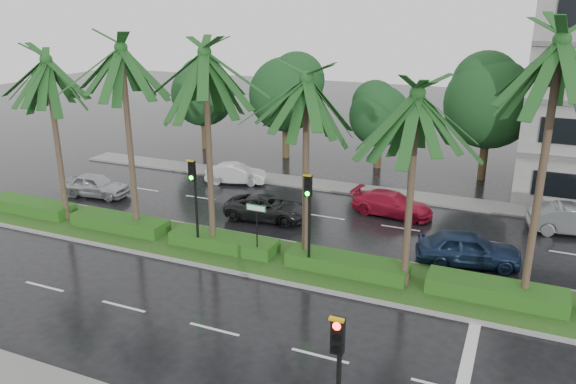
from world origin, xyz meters
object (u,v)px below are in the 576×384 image
at_px(car_silver, 96,185).
at_px(car_red, 392,204).
at_px(street_sign, 256,218).
at_px(car_darkgrey, 267,208).
at_px(car_white, 236,174).
at_px(car_grey, 575,220).
at_px(car_blue, 468,248).
at_px(signal_median_left, 194,192).

xyz_separation_m(car_silver, car_red, (16.98, 3.90, -0.04)).
distance_m(street_sign, car_darkgrey, 5.56).
distance_m(car_silver, car_red, 17.42).
bearing_deg(car_white, car_silver, 114.97).
relative_size(street_sign, car_silver, 0.65).
relative_size(car_darkgrey, car_grey, 1.01).
bearing_deg(car_grey, car_blue, 131.93).
bearing_deg(car_white, street_sign, -162.79).
bearing_deg(street_sign, car_grey, 35.12).
bearing_deg(car_red, car_white, 87.23).
xyz_separation_m(car_darkgrey, car_red, (6.01, 3.21, 0.01)).
relative_size(car_silver, car_red, 0.91).
relative_size(car_darkgrey, car_red, 1.02).
bearing_deg(car_silver, car_darkgrey, -92.30).
relative_size(signal_median_left, car_darkgrey, 0.97).
bearing_deg(car_white, signal_median_left, -177.07).
bearing_deg(car_grey, street_sign, 115.28).
bearing_deg(street_sign, car_silver, 161.38).
bearing_deg(car_white, car_red, -114.62).
distance_m(car_silver, car_white, 8.52).
relative_size(car_white, car_blue, 0.85).
height_order(car_silver, car_grey, car_grey).
distance_m(car_silver, car_darkgrey, 10.98).
bearing_deg(street_sign, car_darkgrey, 110.63).
bearing_deg(car_blue, car_grey, -50.40).
bearing_deg(car_darkgrey, car_grey, -80.43).
xyz_separation_m(car_darkgrey, car_grey, (15.01, 4.22, 0.11)).
distance_m(car_white, car_grey, 19.53).
xyz_separation_m(signal_median_left, street_sign, (3.00, 0.18, -0.87)).
distance_m(signal_median_left, street_sign, 3.13).
height_order(car_silver, car_white, car_silver).
relative_size(street_sign, car_red, 0.59).
bearing_deg(car_darkgrey, car_red, -68.04).
relative_size(car_silver, car_white, 1.05).
bearing_deg(car_white, car_darkgrey, -152.91).
bearing_deg(street_sign, car_blue, 22.20).
height_order(car_white, car_darkgrey, car_white).
distance_m(car_white, car_darkgrey, 6.63).
height_order(street_sign, car_grey, street_sign).
relative_size(car_red, car_grey, 0.99).
distance_m(signal_median_left, car_white, 10.88).
xyz_separation_m(street_sign, car_silver, (-12.85, 4.33, -1.44)).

